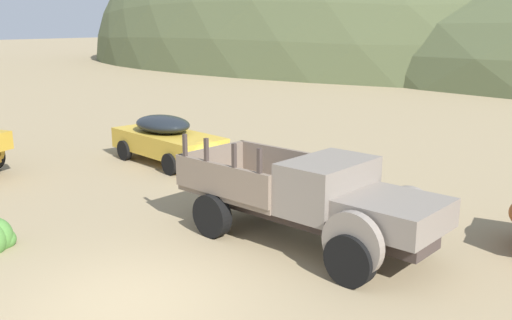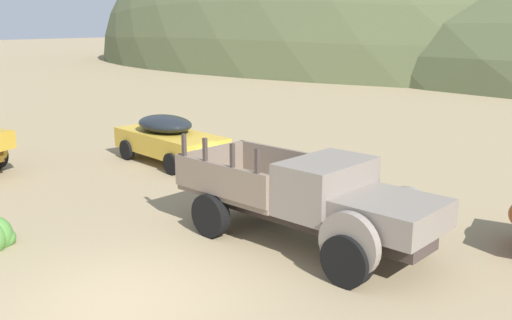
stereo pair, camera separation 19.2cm
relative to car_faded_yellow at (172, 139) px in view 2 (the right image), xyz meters
name	(u,v)px [view 2 (the right image)]	position (x,y,z in m)	size (l,w,h in m)	color
ground_plane	(123,301)	(5.63, -7.86, -0.81)	(300.00, 300.00, 0.00)	#998460
hill_distant	(423,62)	(-7.73, 55.51, -0.81)	(91.11, 58.53, 46.68)	#56603D
car_faded_yellow	(172,139)	(0.00, 0.00, 0.00)	(4.85, 2.80, 1.57)	gold
truck_primer_gray	(321,202)	(7.40, -4.00, 0.18)	(6.04, 3.24, 2.16)	#3D322D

